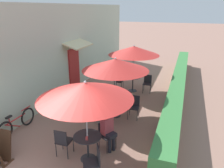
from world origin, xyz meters
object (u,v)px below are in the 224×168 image
coffee_cup_near (87,138)px  patio_umbrella_near (85,90)px  cafe_chair_near_left (63,140)px  patio_umbrella_mid (115,65)px  patio_umbrella_far (134,51)px  cafe_chair_mid_left (103,110)px  cafe_chair_far_left (119,80)px  cafe_chair_near_back (106,133)px  coffee_cup_mid (116,98)px  cafe_chair_mid_back (109,97)px  seated_patron_near_back (108,129)px  cafe_chair_near_right (94,160)px  seated_patron_mid_left (100,105)px  patio_table_mid (115,103)px  patio_table_far (133,81)px  coffee_cup_far (134,76)px  cafe_chair_mid_right (134,105)px  bicycle_leaning (17,123)px  cafe_chair_far_right (147,82)px  patio_table_near (88,143)px

coffee_cup_near → patio_umbrella_near: bearing=110.8°
cafe_chair_near_left → patio_umbrella_mid: size_ratio=0.35×
cafe_chair_near_left → patio_umbrella_far: patio_umbrella_far is taller
cafe_chair_mid_left → cafe_chair_far_left: 3.45m
cafe_chair_near_back → coffee_cup_mid: 2.02m
cafe_chair_near_back → cafe_chair_mid_back: size_ratio=1.00×
seated_patron_near_back → patio_umbrella_mid: bearing=-138.8°
cafe_chair_near_back → patio_umbrella_far: size_ratio=0.35×
patio_umbrella_near → coffee_cup_near: 1.29m
cafe_chair_near_right → seated_patron_mid_left: 2.83m
coffee_cup_near → cafe_chair_mid_left: 2.27m
patio_table_mid → patio_table_far: (-0.02, 2.85, 0.00)m
patio_umbrella_mid → coffee_cup_far: size_ratio=27.42×
cafe_chair_near_back → cafe_chair_mid_left: size_ratio=1.00×
patio_umbrella_near → cafe_chair_near_left: 1.72m
patio_table_mid → cafe_chair_mid_back: 0.73m
cafe_chair_mid_right → patio_umbrella_far: patio_umbrella_far is taller
patio_umbrella_far → bicycle_leaning: size_ratio=1.44×
patio_table_mid → bicycle_leaning: size_ratio=0.45×
seated_patron_near_back → coffee_cup_mid: size_ratio=13.89×
cafe_chair_far_left → coffee_cup_far: cafe_chair_far_left is taller
seated_patron_near_back → patio_umbrella_mid: 2.57m
coffee_cup_near → seated_patron_mid_left: seated_patron_mid_left is taller
patio_umbrella_near → coffee_cup_near: (0.06, -0.17, -1.28)m
cafe_chair_near_left → cafe_chair_near_right: same height
cafe_chair_near_right → cafe_chair_near_back: 1.26m
seated_patron_mid_left → cafe_chair_near_left: bearing=-159.7°
coffee_cup_mid → bicycle_leaning: coffee_cup_mid is taller
cafe_chair_near_left → seated_patron_near_back: bearing=31.6°
bicycle_leaning → cafe_chair_far_right: bearing=57.1°
patio_umbrella_mid → cafe_chair_far_left: (-0.74, 2.73, -1.56)m
patio_umbrella_near → cafe_chair_far_right: bearing=84.1°
cafe_chair_near_back → patio_umbrella_mid: bearing=-141.1°
seated_patron_near_back → cafe_chair_mid_left: size_ratio=1.44×
coffee_cup_near → cafe_chair_mid_back: 3.52m
cafe_chair_mid_left → coffee_cup_mid: size_ratio=9.67×
patio_umbrella_near → cafe_chair_near_right: (0.45, -0.57, -1.56)m
cafe_chair_near_left → cafe_chair_near_right: size_ratio=1.00×
patio_table_near → patio_umbrella_mid: bearing=92.4°
cafe_chair_mid_left → bicycle_leaning: 2.96m
patio_umbrella_near → patio_umbrella_far: same height
seated_patron_mid_left → cafe_chair_far_right: bearing=10.3°
patio_umbrella_near → cafe_chair_mid_right: size_ratio=2.84×
patio_umbrella_mid → patio_table_far: bearing=90.4°
cafe_chair_near_back → cafe_chair_mid_left: bearing=-126.5°
cafe_chair_mid_left → seated_patron_mid_left: seated_patron_mid_left is taller
cafe_chair_near_back → patio_umbrella_far: (-0.41, 4.89, 1.56)m
patio_umbrella_near → patio_table_mid: patio_umbrella_near is taller
patio_table_near → cafe_chair_near_back: (0.27, 0.68, -0.03)m
coffee_cup_near → cafe_chair_mid_left: cafe_chair_mid_left is taller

